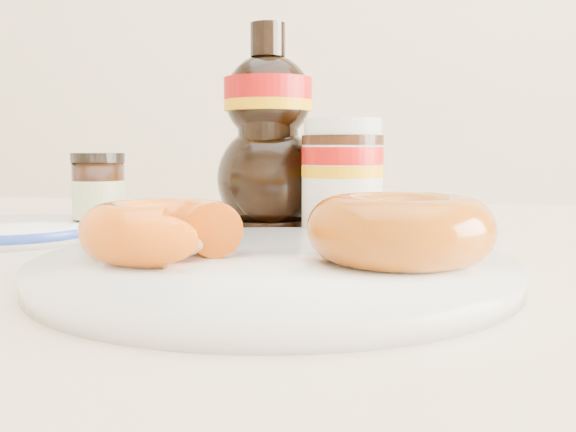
% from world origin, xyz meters
% --- Properties ---
extents(dining_table, '(1.40, 0.90, 0.75)m').
position_xyz_m(dining_table, '(0.00, 0.10, 0.67)').
color(dining_table, beige).
rests_on(dining_table, ground).
extents(plate, '(0.30, 0.30, 0.01)m').
position_xyz_m(plate, '(0.04, -0.04, 0.76)').
color(plate, white).
rests_on(plate, dining_table).
extents(donut_bitten, '(0.12, 0.12, 0.03)m').
position_xyz_m(donut_bitten, '(-0.02, -0.06, 0.78)').
color(donut_bitten, '#CF4B0B').
rests_on(donut_bitten, plate).
extents(donut_whole, '(0.12, 0.12, 0.04)m').
position_xyz_m(donut_whole, '(0.12, -0.05, 0.78)').
color(donut_whole, '#925009').
rests_on(donut_whole, plate).
extents(nutella_jar, '(0.08, 0.08, 0.11)m').
position_xyz_m(nutella_jar, '(0.07, 0.18, 0.81)').
color(nutella_jar, white).
rests_on(nutella_jar, dining_table).
extents(syrup_bottle, '(0.13, 0.13, 0.21)m').
position_xyz_m(syrup_bottle, '(-0.01, 0.22, 0.85)').
color(syrup_bottle, black).
rests_on(syrup_bottle, dining_table).
extents(dark_jar, '(0.05, 0.05, 0.08)m').
position_xyz_m(dark_jar, '(-0.15, 0.12, 0.79)').
color(dark_jar, black).
rests_on(dark_jar, dining_table).
extents(blue_rim_saucer, '(0.15, 0.15, 0.02)m').
position_xyz_m(blue_rim_saucer, '(-0.22, 0.09, 0.76)').
color(blue_rim_saucer, white).
rests_on(blue_rim_saucer, dining_table).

